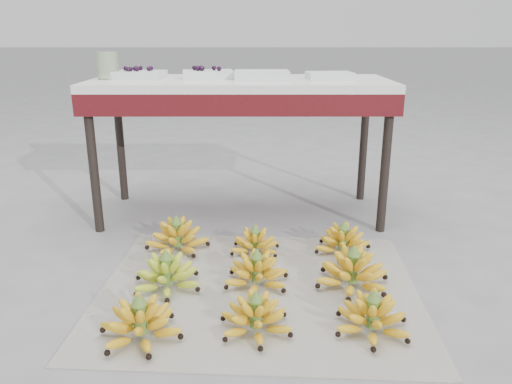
{
  "coord_description": "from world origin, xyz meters",
  "views": [
    {
      "loc": [
        0.02,
        -1.77,
        0.98
      ],
      "look_at": [
        0.02,
        0.3,
        0.32
      ],
      "focal_mm": 35.0,
      "sensor_mm": 36.0,
      "label": 1
    }
  ],
  "objects_px": {
    "bunch_mid_center": "(257,273)",
    "tray_far_right": "(329,76)",
    "bunch_back_right": "(343,242)",
    "vendor_table": "(240,96)",
    "bunch_front_right": "(372,317)",
    "tray_far_left": "(139,74)",
    "bunch_back_center": "(255,243)",
    "bunch_mid_left": "(167,275)",
    "tray_left": "(208,74)",
    "bunch_mid_right": "(353,272)",
    "bunch_front_left": "(140,323)",
    "tray_right": "(262,75)",
    "bunch_front_center": "(256,317)",
    "bunch_back_left": "(177,238)",
    "newspaper_mat": "(259,289)",
    "glass_jar": "(108,66)"
  },
  "relations": [
    {
      "from": "bunch_mid_left",
      "to": "tray_far_right",
      "type": "relative_size",
      "value": 1.4
    },
    {
      "from": "bunch_front_left",
      "to": "bunch_back_center",
      "type": "height_order",
      "value": "bunch_front_left"
    },
    {
      "from": "bunch_front_right",
      "to": "tray_right",
      "type": "height_order",
      "value": "tray_right"
    },
    {
      "from": "tray_left",
      "to": "bunch_back_right",
      "type": "bearing_deg",
      "value": -41.08
    },
    {
      "from": "bunch_front_center",
      "to": "bunch_back_right",
      "type": "relative_size",
      "value": 1.22
    },
    {
      "from": "bunch_front_center",
      "to": "bunch_back_left",
      "type": "height_order",
      "value": "bunch_back_left"
    },
    {
      "from": "bunch_front_right",
      "to": "bunch_back_center",
      "type": "relative_size",
      "value": 1.32
    },
    {
      "from": "bunch_mid_right",
      "to": "vendor_table",
      "type": "bearing_deg",
      "value": 133.29
    },
    {
      "from": "vendor_table",
      "to": "tray_far_left",
      "type": "distance_m",
      "value": 0.54
    },
    {
      "from": "bunch_front_left",
      "to": "bunch_mid_right",
      "type": "relative_size",
      "value": 0.99
    },
    {
      "from": "bunch_back_center",
      "to": "tray_right",
      "type": "relative_size",
      "value": 0.84
    },
    {
      "from": "bunch_mid_left",
      "to": "glass_jar",
      "type": "relative_size",
      "value": 2.48
    },
    {
      "from": "bunch_front_center",
      "to": "bunch_mid_left",
      "type": "distance_m",
      "value": 0.46
    },
    {
      "from": "bunch_mid_center",
      "to": "tray_far_right",
      "type": "xyz_separation_m",
      "value": [
        0.38,
        0.84,
        0.7
      ]
    },
    {
      "from": "tray_far_left",
      "to": "tray_right",
      "type": "bearing_deg",
      "value": -4.38
    },
    {
      "from": "bunch_front_right",
      "to": "tray_far_left",
      "type": "xyz_separation_m",
      "value": [
        -1.0,
        1.2,
        0.7
      ]
    },
    {
      "from": "bunch_back_left",
      "to": "tray_far_right",
      "type": "relative_size",
      "value": 1.3
    },
    {
      "from": "tray_left",
      "to": "bunch_mid_left",
      "type": "bearing_deg",
      "value": -96.45
    },
    {
      "from": "tray_far_left",
      "to": "bunch_back_left",
      "type": "bearing_deg",
      "value": -65.41
    },
    {
      "from": "tray_right",
      "to": "bunch_mid_left",
      "type": "bearing_deg",
      "value": -114.47
    },
    {
      "from": "bunch_mid_center",
      "to": "bunch_mid_left",
      "type": "bearing_deg",
      "value": 165.58
    },
    {
      "from": "bunch_back_center",
      "to": "tray_right",
      "type": "bearing_deg",
      "value": 87.62
    },
    {
      "from": "bunch_mid_center",
      "to": "bunch_back_right",
      "type": "bearing_deg",
      "value": 19.97
    },
    {
      "from": "bunch_back_left",
      "to": "bunch_back_center",
      "type": "bearing_deg",
      "value": -11.85
    },
    {
      "from": "bunch_back_center",
      "to": "tray_right",
      "type": "distance_m",
      "value": 0.88
    },
    {
      "from": "glass_jar",
      "to": "tray_right",
      "type": "bearing_deg",
      "value": -1.82
    },
    {
      "from": "tray_right",
      "to": "bunch_back_center",
      "type": "bearing_deg",
      "value": -93.88
    },
    {
      "from": "tray_left",
      "to": "bunch_back_center",
      "type": "bearing_deg",
      "value": -66.5
    },
    {
      "from": "bunch_mid_left",
      "to": "glass_jar",
      "type": "distance_m",
      "value": 1.22
    },
    {
      "from": "bunch_front_center",
      "to": "vendor_table",
      "type": "height_order",
      "value": "vendor_table"
    },
    {
      "from": "tray_right",
      "to": "tray_far_right",
      "type": "bearing_deg",
      "value": 2.3
    },
    {
      "from": "bunch_mid_left",
      "to": "tray_left",
      "type": "bearing_deg",
      "value": 68.58
    },
    {
      "from": "bunch_back_left",
      "to": "tray_far_left",
      "type": "xyz_separation_m",
      "value": [
        -0.24,
        0.53,
        0.7
      ]
    },
    {
      "from": "newspaper_mat",
      "to": "tray_right",
      "type": "xyz_separation_m",
      "value": [
        0.02,
        0.85,
        0.76
      ]
    },
    {
      "from": "bunch_front_center",
      "to": "vendor_table",
      "type": "relative_size",
      "value": 0.21
    },
    {
      "from": "bunch_back_center",
      "to": "bunch_front_right",
      "type": "bearing_deg",
      "value": -56.32
    },
    {
      "from": "bunch_back_center",
      "to": "bunch_mid_left",
      "type": "bearing_deg",
      "value": -135.44
    },
    {
      "from": "bunch_back_left",
      "to": "vendor_table",
      "type": "relative_size",
      "value": 0.2
    },
    {
      "from": "tray_right",
      "to": "bunch_mid_right",
      "type": "bearing_deg",
      "value": -66.98
    },
    {
      "from": "bunch_mid_left",
      "to": "bunch_mid_center",
      "type": "relative_size",
      "value": 1.02
    },
    {
      "from": "tray_far_right",
      "to": "bunch_mid_center",
      "type": "bearing_deg",
      "value": -114.25
    },
    {
      "from": "bunch_front_center",
      "to": "bunch_back_right",
      "type": "height_order",
      "value": "bunch_back_right"
    },
    {
      "from": "newspaper_mat",
      "to": "tray_right",
      "type": "height_order",
      "value": "tray_right"
    },
    {
      "from": "bunch_mid_left",
      "to": "tray_right",
      "type": "distance_m",
      "value": 1.16
    },
    {
      "from": "bunch_back_right",
      "to": "newspaper_mat",
      "type": "bearing_deg",
      "value": -137.52
    },
    {
      "from": "bunch_front_left",
      "to": "bunch_front_right",
      "type": "height_order",
      "value": "bunch_front_left"
    },
    {
      "from": "bunch_mid_right",
      "to": "tray_right",
      "type": "xyz_separation_m",
      "value": [
        -0.35,
        0.83,
        0.7
      ]
    },
    {
      "from": "bunch_back_right",
      "to": "vendor_table",
      "type": "height_order",
      "value": "vendor_table"
    },
    {
      "from": "bunch_back_left",
      "to": "tray_far_left",
      "type": "distance_m",
      "value": 0.91
    },
    {
      "from": "bunch_front_right",
      "to": "vendor_table",
      "type": "height_order",
      "value": "vendor_table"
    }
  ]
}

